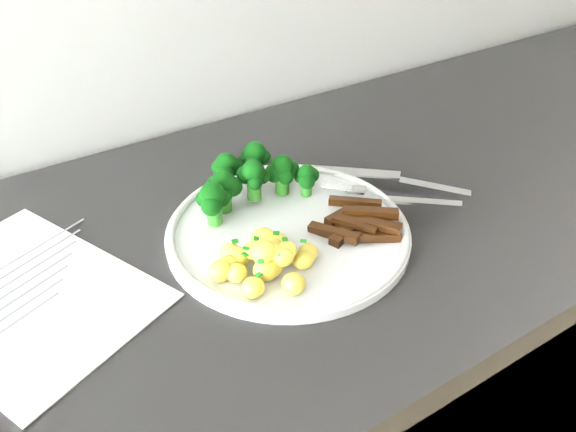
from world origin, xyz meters
TOP-DOWN VIEW (x-y plane):
  - recipe_paper at (-0.16, 1.71)m, footprint 0.30×0.34m
  - plate at (0.14, 1.65)m, footprint 0.30×0.30m
  - broccoli at (0.13, 1.73)m, footprint 0.17×0.10m
  - potatoes at (0.08, 1.60)m, footprint 0.13×0.11m
  - beef_strips at (0.21, 1.61)m, footprint 0.11×0.11m
  - fork at (0.29, 1.62)m, footprint 0.13×0.15m
  - knife at (0.34, 1.65)m, footprint 0.17×0.18m

SIDE VIEW (x-z plane):
  - recipe_paper at x=-0.16m, z-range 0.90..0.90m
  - plate at x=0.14m, z-range 0.90..0.91m
  - knife at x=0.34m, z-range 0.89..0.92m
  - fork at x=0.29m, z-range 0.91..0.92m
  - beef_strips at x=0.21m, z-range 0.90..0.93m
  - potatoes at x=0.08m, z-range 0.90..0.94m
  - broccoli at x=0.13m, z-range 0.91..0.98m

